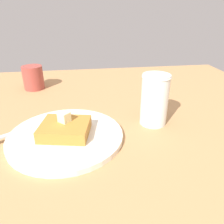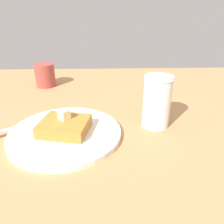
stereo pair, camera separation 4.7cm
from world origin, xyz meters
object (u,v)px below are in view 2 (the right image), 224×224
Objects in this scene: syrup_jar at (157,104)px; coffee_mug at (45,75)px; fork at (35,122)px; plate at (65,133)px.

syrup_jar is 1.30× the size of coffee_mug.
fork is 27.56cm from syrup_jar.
fork is at bearing 62.61° from plate.
coffee_mug is (28.39, 31.54, -1.47)cm from syrup_jar.
fork is 1.58× the size of coffee_mug.
plate is at bearing -160.38° from coffee_mug.
coffee_mug is (28.65, 4.26, 2.47)cm from fork.
plate is at bearing 101.43° from syrup_jar.
fork is 29.07cm from coffee_mug.
plate is 8.24cm from fork.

